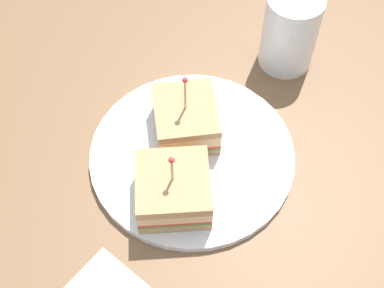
{
  "coord_description": "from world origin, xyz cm",
  "views": [
    {
      "loc": [
        21.95,
        -30.34,
        59.39
      ],
      "look_at": [
        0.0,
        0.0,
        3.11
      ],
      "focal_mm": 49.55,
      "sensor_mm": 36.0,
      "label": 1
    }
  ],
  "objects_px": {
    "plate": "(192,155)",
    "sandwich_half_front": "(186,119)",
    "sandwich_half_back": "(173,189)",
    "drink_glass": "(289,35)"
  },
  "relations": [
    {
      "from": "plate",
      "to": "sandwich_half_front",
      "type": "bearing_deg",
      "value": 138.92
    },
    {
      "from": "sandwich_half_back",
      "to": "sandwich_half_front",
      "type": "bearing_deg",
      "value": 118.21
    },
    {
      "from": "plate",
      "to": "sandwich_half_back",
      "type": "height_order",
      "value": "sandwich_half_back"
    },
    {
      "from": "plate",
      "to": "sandwich_half_front",
      "type": "relative_size",
      "value": 2.24
    },
    {
      "from": "sandwich_half_front",
      "to": "sandwich_half_back",
      "type": "bearing_deg",
      "value": -61.79
    },
    {
      "from": "plate",
      "to": "drink_glass",
      "type": "xyz_separation_m",
      "value": [
        0.01,
        0.22,
        0.05
      ]
    },
    {
      "from": "plate",
      "to": "sandwich_half_front",
      "type": "xyz_separation_m",
      "value": [
        -0.03,
        0.02,
        0.03
      ]
    },
    {
      "from": "plate",
      "to": "sandwich_half_back",
      "type": "relative_size",
      "value": 2.18
    },
    {
      "from": "sandwich_half_front",
      "to": "plate",
      "type": "bearing_deg",
      "value": -41.08
    },
    {
      "from": "sandwich_half_front",
      "to": "sandwich_half_back",
      "type": "height_order",
      "value": "sandwich_half_front"
    }
  ]
}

